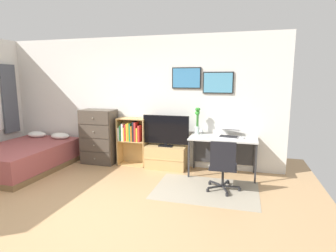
{
  "coord_description": "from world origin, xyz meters",
  "views": [
    {
      "loc": [
        2.2,
        -3.1,
        1.82
      ],
      "look_at": [
        0.95,
        1.5,
        1.01
      ],
      "focal_mm": 29.39,
      "sensor_mm": 36.0,
      "label": 1
    }
  ],
  "objects_px": {
    "desk": "(223,143)",
    "bamboo_vase": "(197,120)",
    "dresser": "(99,137)",
    "bed": "(24,157)",
    "bookshelf": "(131,137)",
    "television": "(166,131)",
    "office_chair": "(223,165)",
    "laptop": "(229,133)",
    "tv_stand": "(166,157)",
    "computer_mouse": "(243,138)",
    "wine_glass": "(201,130)"
  },
  "relations": [
    {
      "from": "bookshelf",
      "to": "bamboo_vase",
      "type": "relative_size",
      "value": 1.9
    },
    {
      "from": "office_chair",
      "to": "bed",
      "type": "bearing_deg",
      "value": 177.39
    },
    {
      "from": "office_chair",
      "to": "laptop",
      "type": "relative_size",
      "value": 2.01
    },
    {
      "from": "bookshelf",
      "to": "tv_stand",
      "type": "xyz_separation_m",
      "value": [
        0.78,
        -0.04,
        -0.38
      ]
    },
    {
      "from": "tv_stand",
      "to": "wine_glass",
      "type": "xyz_separation_m",
      "value": [
        0.75,
        -0.21,
        0.64
      ]
    },
    {
      "from": "television",
      "to": "desk",
      "type": "distance_m",
      "value": 1.16
    },
    {
      "from": "computer_mouse",
      "to": "laptop",
      "type": "bearing_deg",
      "value": 152.61
    },
    {
      "from": "laptop",
      "to": "wine_glass",
      "type": "xyz_separation_m",
      "value": [
        -0.51,
        -0.23,
        0.07
      ]
    },
    {
      "from": "bookshelf",
      "to": "bamboo_vase",
      "type": "xyz_separation_m",
      "value": [
        1.41,
        0.02,
        0.41
      ]
    },
    {
      "from": "laptop",
      "to": "bamboo_vase",
      "type": "height_order",
      "value": "bamboo_vase"
    },
    {
      "from": "dresser",
      "to": "desk",
      "type": "height_order",
      "value": "dresser"
    },
    {
      "from": "office_chair",
      "to": "wine_glass",
      "type": "height_order",
      "value": "wine_glass"
    },
    {
      "from": "desk",
      "to": "television",
      "type": "bearing_deg",
      "value": 179.55
    },
    {
      "from": "television",
      "to": "tv_stand",
      "type": "bearing_deg",
      "value": 90.0
    },
    {
      "from": "bookshelf",
      "to": "computer_mouse",
      "type": "xyz_separation_m",
      "value": [
        2.3,
        -0.16,
        0.14
      ]
    },
    {
      "from": "bamboo_vase",
      "to": "bookshelf",
      "type": "bearing_deg",
      "value": -179.16
    },
    {
      "from": "wine_glass",
      "to": "computer_mouse",
      "type": "bearing_deg",
      "value": 6.95
    },
    {
      "from": "tv_stand",
      "to": "desk",
      "type": "relative_size",
      "value": 0.66
    },
    {
      "from": "office_chair",
      "to": "laptop",
      "type": "distance_m",
      "value": 1.0
    },
    {
      "from": "wine_glass",
      "to": "dresser",
      "type": "bearing_deg",
      "value": 175.05
    },
    {
      "from": "bookshelf",
      "to": "office_chair",
      "type": "distance_m",
      "value": 2.22
    },
    {
      "from": "desk",
      "to": "computer_mouse",
      "type": "relative_size",
      "value": 12.06
    },
    {
      "from": "laptop",
      "to": "bed",
      "type": "bearing_deg",
      "value": -160.4
    },
    {
      "from": "dresser",
      "to": "television",
      "type": "bearing_deg",
      "value": -0.28
    },
    {
      "from": "television",
      "to": "office_chair",
      "type": "relative_size",
      "value": 1.1
    },
    {
      "from": "desk",
      "to": "dresser",
      "type": "bearing_deg",
      "value": 179.65
    },
    {
      "from": "television",
      "to": "bookshelf",
      "type": "bearing_deg",
      "value": 175.19
    },
    {
      "from": "computer_mouse",
      "to": "wine_glass",
      "type": "xyz_separation_m",
      "value": [
        -0.77,
        -0.09,
        0.12
      ]
    },
    {
      "from": "tv_stand",
      "to": "television",
      "type": "bearing_deg",
      "value": -90.0
    },
    {
      "from": "desk",
      "to": "office_chair",
      "type": "xyz_separation_m",
      "value": [
        0.06,
        -0.89,
        -0.15
      ]
    },
    {
      "from": "laptop",
      "to": "computer_mouse",
      "type": "distance_m",
      "value": 0.29
    },
    {
      "from": "bamboo_vase",
      "to": "computer_mouse",
      "type": "bearing_deg",
      "value": -11.54
    },
    {
      "from": "computer_mouse",
      "to": "bamboo_vase",
      "type": "xyz_separation_m",
      "value": [
        -0.89,
        0.18,
        0.27
      ]
    },
    {
      "from": "desk",
      "to": "bamboo_vase",
      "type": "relative_size",
      "value": 2.35
    },
    {
      "from": "laptop",
      "to": "office_chair",
      "type": "bearing_deg",
      "value": -84.78
    },
    {
      "from": "television",
      "to": "laptop",
      "type": "bearing_deg",
      "value": 1.76
    },
    {
      "from": "dresser",
      "to": "wine_glass",
      "type": "height_order",
      "value": "dresser"
    },
    {
      "from": "dresser",
      "to": "wine_glass",
      "type": "xyz_separation_m",
      "value": [
        2.27,
        -0.2,
        0.29
      ]
    },
    {
      "from": "tv_stand",
      "to": "bamboo_vase",
      "type": "xyz_separation_m",
      "value": [
        0.63,
        0.06,
        0.79
      ]
    },
    {
      "from": "office_chair",
      "to": "bamboo_vase",
      "type": "bearing_deg",
      "value": 119.69
    },
    {
      "from": "computer_mouse",
      "to": "bamboo_vase",
      "type": "bearing_deg",
      "value": 168.46
    },
    {
      "from": "bookshelf",
      "to": "wine_glass",
      "type": "bearing_deg",
      "value": -9.46
    },
    {
      "from": "office_chair",
      "to": "computer_mouse",
      "type": "xyz_separation_m",
      "value": [
        0.3,
        0.8,
        0.3
      ]
    },
    {
      "from": "bookshelf",
      "to": "tv_stand",
      "type": "distance_m",
      "value": 0.87
    },
    {
      "from": "computer_mouse",
      "to": "television",
      "type": "bearing_deg",
      "value": 176.4
    },
    {
      "from": "desk",
      "to": "bamboo_vase",
      "type": "distance_m",
      "value": 0.68
    },
    {
      "from": "desk",
      "to": "wine_glass",
      "type": "distance_m",
      "value": 0.51
    },
    {
      "from": "television",
      "to": "office_chair",
      "type": "height_order",
      "value": "television"
    },
    {
      "from": "tv_stand",
      "to": "computer_mouse",
      "type": "xyz_separation_m",
      "value": [
        1.52,
        -0.12,
        0.52
      ]
    },
    {
      "from": "bed",
      "to": "bookshelf",
      "type": "height_order",
      "value": "bookshelf"
    }
  ]
}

